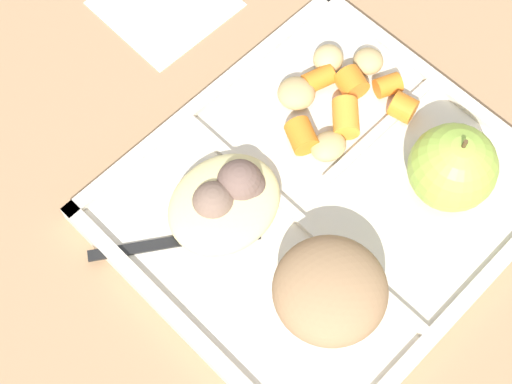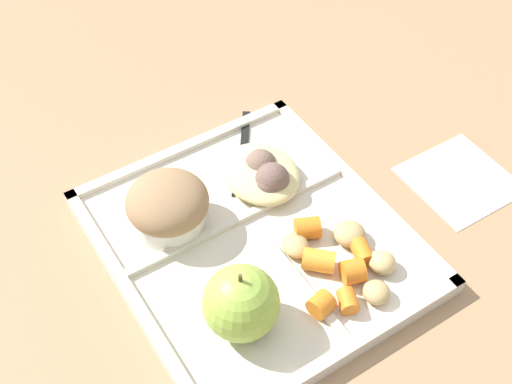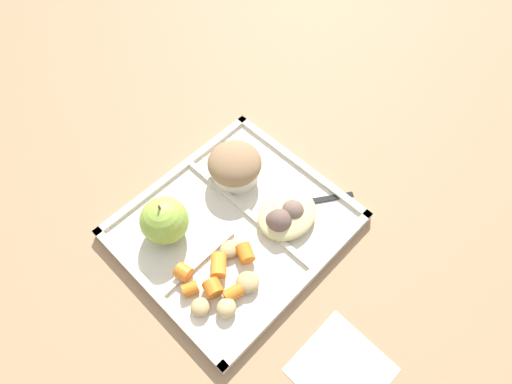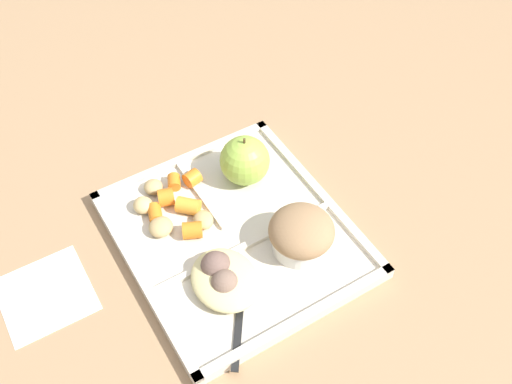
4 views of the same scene
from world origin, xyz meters
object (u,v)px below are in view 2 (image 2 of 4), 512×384
green_apple (241,303)px  bran_muffin (168,206)px  plastic_fork (243,157)px  lunch_tray (254,242)px

green_apple → bran_muffin: (0.15, -0.00, -0.01)m
bran_muffin → plastic_fork: bran_muffin is taller
lunch_tray → green_apple: size_ratio=4.07×
lunch_tray → plastic_fork: 0.12m
plastic_fork → bran_muffin: bearing=109.5°
green_apple → bran_muffin: size_ratio=0.91×
green_apple → lunch_tray: bearing=-38.8°
lunch_tray → plastic_fork: lunch_tray is taller
green_apple → plastic_fork: 0.23m
green_apple → bran_muffin: green_apple is taller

